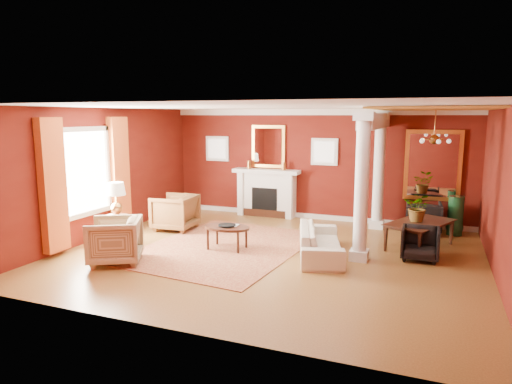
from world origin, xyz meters
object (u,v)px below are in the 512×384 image
at_px(armchair_leopard, 175,211).
at_px(armchair_stripe, 115,238).
at_px(sofa, 321,237).
at_px(dining_table, 421,227).
at_px(coffee_table, 227,228).
at_px(side_table, 117,204).

bearing_deg(armchair_leopard, armchair_stripe, 3.03).
xyz_separation_m(sofa, dining_table, (1.81, 1.30, 0.05)).
bearing_deg(dining_table, sofa, 150.12).
xyz_separation_m(coffee_table, dining_table, (3.71, 1.54, 0.00)).
bearing_deg(sofa, side_table, 83.62).
xyz_separation_m(coffee_table, side_table, (-2.34, -0.51, 0.44)).
height_order(armchair_leopard, side_table, side_table).
relative_size(sofa, side_table, 1.49).
bearing_deg(side_table, armchair_leopard, 72.99).
height_order(sofa, dining_table, dining_table).
xyz_separation_m(armchair_stripe, side_table, (-0.76, 1.05, 0.41)).
relative_size(armchair_leopard, coffee_table, 0.98).
height_order(coffee_table, dining_table, dining_table).
bearing_deg(side_table, coffee_table, 12.34).
relative_size(sofa, dining_table, 1.26).
xyz_separation_m(armchair_leopard, coffee_table, (1.87, -1.03, -0.03)).
relative_size(armchair_stripe, dining_table, 0.59).
distance_m(sofa, dining_table, 2.23).
xyz_separation_m(armchair_leopard, side_table, (-0.47, -1.54, 0.41)).
bearing_deg(dining_table, armchair_stripe, 144.92).
bearing_deg(coffee_table, side_table, -167.66).
relative_size(sofa, armchair_stripe, 2.13).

